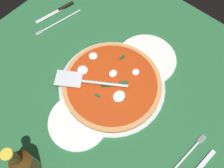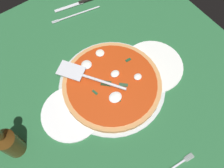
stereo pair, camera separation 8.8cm
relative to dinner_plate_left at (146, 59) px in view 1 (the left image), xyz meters
The scene contains 10 objects.
ground_plane 19.96cm from the dinner_plate_left, ahead, with size 108.39×108.39×0.80cm, color #276136.
checker_pattern 19.94cm from the dinner_plate_left, ahead, with size 108.39×108.39×0.10cm.
pizza_pan 17.29cm from the dinner_plate_left, ahead, with size 38.06×38.06×0.88cm, color silver.
dinner_plate_left is the anchor object (origin of this frame).
dinner_plate_right 34.70cm from the dinner_plate_left, ahead, with size 20.23×20.23×1.00cm, color white.
pizza 17.35cm from the dinner_plate_left, ahead, with size 35.17×35.17×3.25cm.
pizza_server 25.04cm from the dinner_plate_left, 21.54° to the right, with size 17.03×22.81×1.00cm.
place_setting_near 41.21cm from the dinner_plate_left, 79.55° to the right, with size 22.85×15.35×1.40cm.
place_setting_far 40.51cm from the dinner_plate_left, 57.01° to the left, with size 20.52×12.75×1.40cm.
beer_bottle 55.27cm from the dinner_plate_left, ahead, with size 6.19×6.19×21.22cm.
Camera 1 is at (27.77, 27.61, 80.87)cm, focal length 40.22 mm.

